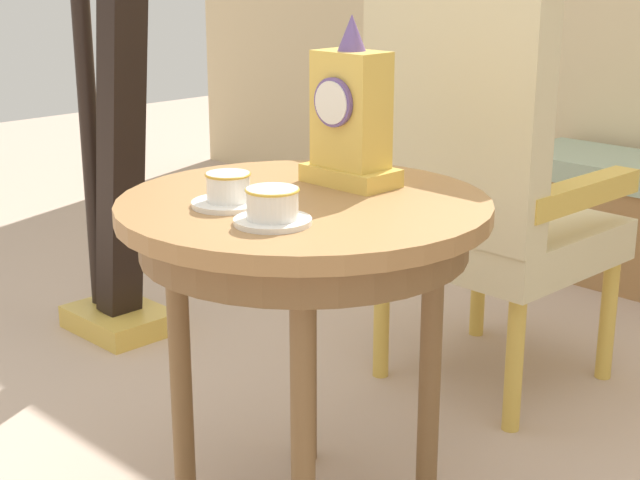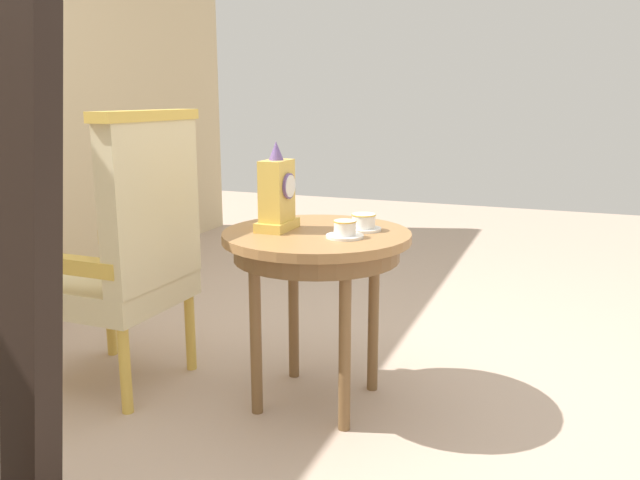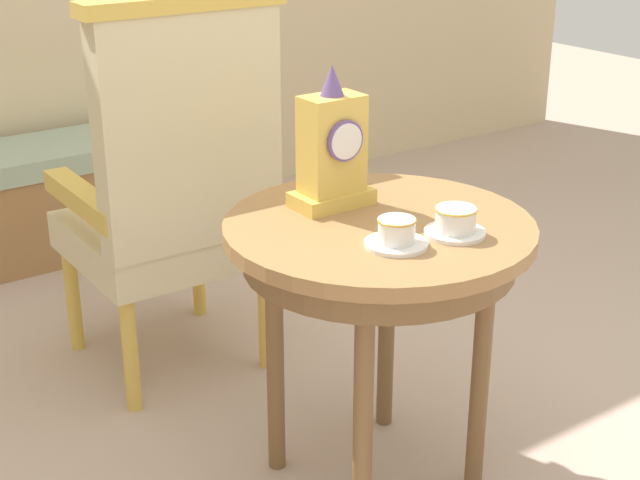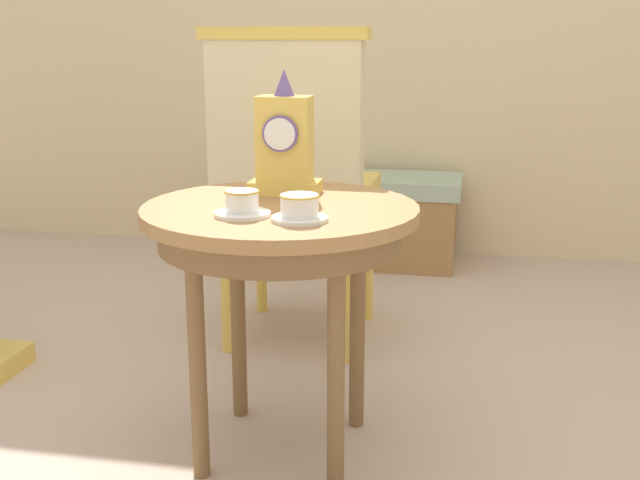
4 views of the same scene
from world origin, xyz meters
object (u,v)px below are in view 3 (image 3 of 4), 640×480
Objects in this scene: side_table at (379,254)px; teacup_left at (396,234)px; mantel_clock at (332,151)px; window_bench at (45,200)px; teacup_right at (455,222)px; armchair at (175,187)px.

side_table is 0.18m from teacup_left.
mantel_clock reaches higher than side_table.
teacup_right is at bearing -83.78° from window_bench.
teacup_right reaches higher than window_bench.
side_table reaches higher than window_bench.
teacup_right reaches higher than side_table.
teacup_right is at bearing -70.60° from mantel_clock.
mantel_clock reaches higher than teacup_left.
mantel_clock is at bearing 109.40° from teacup_right.
teacup_left is 0.90m from armchair.
armchair is 1.20m from window_bench.
teacup_left reaches higher than side_table.
teacup_left is at bearing -97.64° from mantel_clock.
window_bench is (-0.08, 2.03, -0.50)m from teacup_left.
teacup_left is 0.12× the size of armchair.
armchair reaches higher than teacup_right.
armchair is at bearing 94.89° from teacup_left.
mantel_clock is 0.29× the size of armchair.
teacup_left is at bearing -85.11° from armchair.
teacup_left is at bearing -115.05° from side_table.
side_table is 5.20× the size of teacup_left.
window_bench is at bearing 92.16° from teacup_left.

